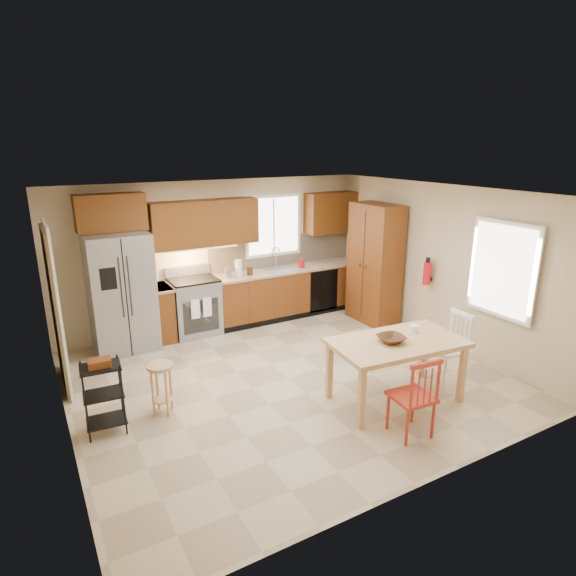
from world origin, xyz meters
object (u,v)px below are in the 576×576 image
(dining_table, at_px, (395,371))
(bar_stool, at_px, (162,389))
(refrigerator, at_px, (121,293))
(utility_cart, at_px, (104,398))
(pantry, at_px, (375,264))
(soap_bottle, at_px, (302,263))
(chair_white, at_px, (448,348))
(table_bowl, at_px, (391,343))
(range_stove, at_px, (195,307))
(table_jar, at_px, (413,331))
(chair_red, at_px, (412,395))
(fire_extinguisher, at_px, (427,273))

(dining_table, relative_size, bar_stool, 2.56)
(refrigerator, xyz_separation_m, utility_cart, (-0.68, -2.24, -0.49))
(pantry, relative_size, utility_cart, 2.51)
(soap_bottle, bearing_deg, pantry, -43.45)
(chair_white, xyz_separation_m, utility_cart, (-4.20, 0.98, -0.05))
(soap_bottle, distance_m, bar_stool, 3.91)
(dining_table, height_order, bar_stool, dining_table)
(pantry, height_order, table_bowl, pantry)
(bar_stool, bearing_deg, table_bowl, -21.64)
(range_stove, bearing_deg, table_jar, -61.15)
(chair_red, relative_size, table_jar, 6.69)
(table_jar, bearing_deg, bar_stool, 160.98)
(refrigerator, height_order, range_stove, refrigerator)
(range_stove, height_order, chair_red, chair_red)
(fire_extinguisher, xyz_separation_m, table_bowl, (-1.85, -1.30, -0.31))
(chair_white, bearing_deg, range_stove, 41.44)
(table_jar, distance_m, utility_cart, 3.75)
(pantry, distance_m, chair_white, 2.44)
(refrigerator, xyz_separation_m, chair_white, (3.53, -3.22, -0.44))
(soap_bottle, xyz_separation_m, bar_stool, (-3.20, -2.13, -0.68))
(fire_extinguisher, height_order, utility_cart, fire_extinguisher)
(dining_table, height_order, utility_cart, utility_cart)
(refrigerator, distance_m, fire_extinguisher, 4.76)
(pantry, distance_m, dining_table, 2.89)
(soap_bottle, distance_m, chair_white, 3.26)
(utility_cart, bearing_deg, chair_white, -8.47)
(fire_extinguisher, xyz_separation_m, chair_white, (-0.80, -1.25, -0.63))
(dining_table, bearing_deg, chair_red, -112.80)
(soap_bottle, height_order, table_jar, soap_bottle)
(dining_table, bearing_deg, chair_white, 8.51)
(dining_table, height_order, chair_red, chair_red)
(range_stove, xyz_separation_m, table_bowl, (1.33, -3.33, 0.33))
(pantry, xyz_separation_m, dining_table, (-1.55, -2.35, -0.66))
(fire_extinguisher, distance_m, table_bowl, 2.28)
(soap_bottle, xyz_separation_m, table_bowl, (-0.70, -3.25, -0.20))
(dining_table, distance_m, utility_cart, 3.41)
(range_stove, relative_size, soap_bottle, 4.82)
(chair_white, bearing_deg, chair_red, 123.80)
(table_jar, bearing_deg, fire_extinguisher, 40.54)
(table_jar, relative_size, bar_stool, 0.22)
(table_jar, xyz_separation_m, bar_stool, (-2.95, 1.02, -0.51))
(range_stove, height_order, utility_cart, range_stove)
(pantry, height_order, bar_stool, pantry)
(refrigerator, relative_size, pantry, 0.87)
(bar_stool, bearing_deg, range_stove, 64.54)
(dining_table, xyz_separation_m, bar_stool, (-2.60, 1.12, -0.08))
(range_stove, distance_m, pantry, 3.19)
(refrigerator, xyz_separation_m, range_stove, (1.15, 0.06, -0.45))
(refrigerator, height_order, pantry, pantry)
(soap_bottle, height_order, table_bowl, soap_bottle)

